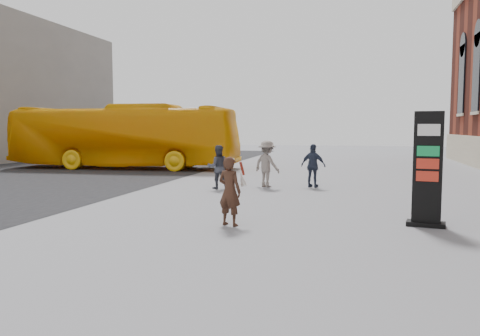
% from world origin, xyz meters
% --- Properties ---
extents(ground, '(100.00, 100.00, 0.00)m').
position_xyz_m(ground, '(0.00, 0.00, 0.00)').
color(ground, '#9E9EA3').
extents(info_pylon, '(0.92, 0.57, 2.69)m').
position_xyz_m(info_pylon, '(4.38, 1.48, 1.34)').
color(info_pylon, black).
rests_on(info_pylon, ground).
extents(woman, '(0.74, 0.71, 1.64)m').
position_xyz_m(woman, '(-0.12, 0.44, 0.84)').
color(woman, black).
rests_on(woman, ground).
extents(bus, '(12.99, 3.80, 3.57)m').
position_xyz_m(bus, '(-9.95, 13.91, 1.79)').
color(bus, '#EAA309').
rests_on(bus, road).
extents(pedestrian_a, '(0.98, 0.88, 1.65)m').
position_xyz_m(pedestrian_a, '(-2.32, 6.78, 0.82)').
color(pedestrian_a, '#363842').
rests_on(pedestrian_a, ground).
extents(pedestrian_b, '(1.34, 1.17, 1.80)m').
position_xyz_m(pedestrian_b, '(-0.61, 7.68, 0.90)').
color(pedestrian_b, gray).
rests_on(pedestrian_b, ground).
extents(pedestrian_c, '(1.06, 0.67, 1.68)m').
position_xyz_m(pedestrian_c, '(1.14, 8.05, 0.84)').
color(pedestrian_c, '#293145').
rests_on(pedestrian_c, ground).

